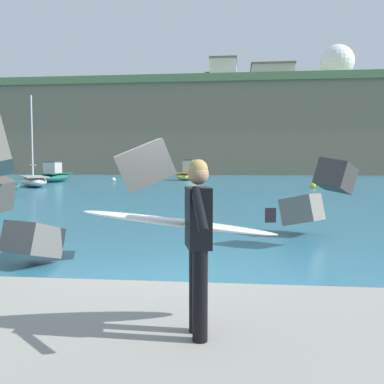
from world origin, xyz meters
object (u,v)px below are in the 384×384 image
Objects in this scene: station_building_west at (220,85)px; station_building_east at (224,77)px; radar_dome at (337,68)px; boat_near_centre at (34,181)px; station_building_central at (272,78)px; boat_near_left at (54,175)px; mooring_buoy_inner at (113,180)px; surfer_with_board at (193,232)px; mooring_buoy_outer at (313,185)px; boat_near_right at (189,174)px.

station_building_east is (0.71, -1.21, 1.20)m from station_building_west.
radar_dome is at bearing 2.46° from station_building_east.
boat_near_centre is 57.38m from station_building_central.
boat_near_left is 0.85× the size of boat_near_centre.
mooring_buoy_inner is at bearing -114.54° from station_building_central.
station_building_east is at bearing -177.54° from radar_dome.
surfer_with_board is 42.12m from boat_near_left.
mooring_buoy_outer is 0.05× the size of station_building_east.
boat_near_centre is at bearing -114.21° from station_building_central.
station_building_central is 10.05m from station_building_east.
station_building_central is at bearing 65.79° from boat_near_centre.
radar_dome reaches higher than mooring_buoy_inner.
surfer_with_board is 30.49m from mooring_buoy_outer.
mooring_buoy_inner is 0.05× the size of radar_dome.
boat_near_left is 62.57m from radar_dome.
boat_near_right reaches higher than boat_near_left.
boat_near_centre is 16.77× the size of mooring_buoy_inner.
mooring_buoy_outer is 52.33m from station_building_central.
boat_near_right is at bearing 37.14° from mooring_buoy_inner.
boat_near_left is at bearing -108.82° from station_building_east.
boat_near_centre is at bearing -103.85° from station_building_east.
surfer_with_board is at bearing -87.66° from station_building_west.
boat_near_left is 51.09m from station_building_east.
mooring_buoy_inner is at bearing 154.62° from mooring_buoy_outer.
boat_near_left is 9.01m from boat_near_centre.
radar_dome is (37.38, 46.17, 19.66)m from boat_near_left.
station_building_central is (-12.83, -4.99, -2.63)m from radar_dome.
boat_near_left is 50.87m from station_building_central.
mooring_buoy_outer is 0.08× the size of station_building_west.
surfer_with_board is 33.37m from boat_near_centre.
station_building_east is (9.43, 44.71, 18.53)m from mooring_buoy_inner.
station_building_central is at bearing 89.66° from mooring_buoy_outer.
mooring_buoy_inner is (5.98, 0.51, -0.43)m from boat_near_left.
mooring_buoy_outer is 59.39m from radar_dome.
surfer_with_board is at bearing -72.47° from mooring_buoy_inner.
boat_near_centre reaches higher than mooring_buoy_inner.
station_building_west is at bearing 120.50° from station_building_east.
mooring_buoy_outer is at bearing 1.57° from boat_near_centre.
boat_near_right reaches higher than mooring_buoy_outer.
boat_near_right is 8.86m from mooring_buoy_inner.
boat_near_left is 25.59m from mooring_buoy_outer.
boat_near_left is 1.24× the size of boat_near_right.
radar_dome is (24.35, 40.32, 19.62)m from boat_near_right.
radar_dome is 1.13× the size of station_building_east.
station_building_east reaches higher than station_building_west.
boat_near_left is at bearing 161.42° from mooring_buoy_outer.
boat_near_centre is 18.25m from boat_near_right.
radar_dome is 1.58× the size of station_building_west.
surfer_with_board is 0.42× the size of boat_near_right.
radar_dome is (13.13, 54.32, 20.09)m from mooring_buoy_outer.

